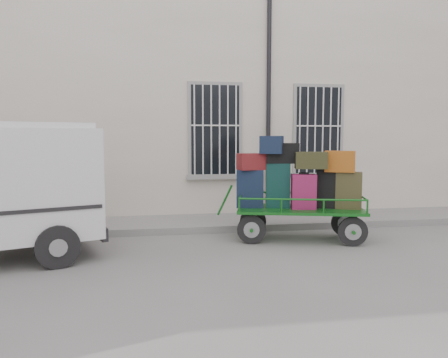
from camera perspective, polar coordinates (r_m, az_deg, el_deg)
ground at (r=8.31m, az=4.75°, el=-8.93°), size 80.00×80.00×0.00m
building at (r=13.48m, az=-1.09°, el=9.40°), size 24.00×5.15×6.00m
sidewalk at (r=10.38m, az=1.70°, el=-5.59°), size 24.00×1.70×0.15m
luggage_cart at (r=8.86m, az=9.56°, el=-0.95°), size 2.98×1.75×2.09m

